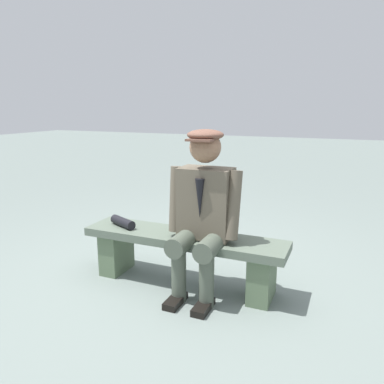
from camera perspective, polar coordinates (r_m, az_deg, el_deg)
ground_plane at (r=3.16m, az=-1.30°, el=-13.69°), size 30.00×30.00×0.00m
bench at (r=3.04m, az=-1.33°, el=-8.80°), size 1.65×0.37×0.43m
seated_man at (r=2.80m, az=1.65°, el=-2.36°), size 0.57×0.56×1.25m
rolled_magazine at (r=3.22m, az=-10.43°, el=-4.51°), size 0.28×0.18×0.08m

